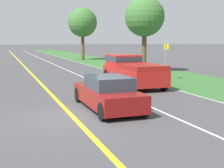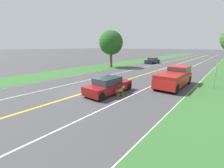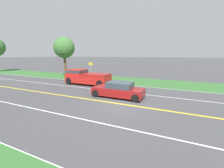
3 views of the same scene
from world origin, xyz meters
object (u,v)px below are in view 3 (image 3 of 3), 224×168
Objects in this scene: ego_car at (118,90)px; roadside_tree_right_near at (64,48)px; dog at (122,89)px; pickup_truck at (86,77)px; street_sign at (91,69)px.

roadside_tree_right_near is at bearing 58.89° from ego_car.
dog is (1.22, 0.11, -0.17)m from ego_car.
pickup_truck is at bearing 71.48° from dog.
ego_car is 0.79× the size of pickup_truck.
dog is 9.13m from street_sign.
ego_car is 1.23m from dog.
roadside_tree_right_near reaches higher than pickup_truck.
roadside_tree_right_near is (6.67, 12.95, 4.32)m from dog.
street_sign is (5.55, 7.15, 1.17)m from dog.
pickup_truck is 2.15× the size of street_sign.
pickup_truck reaches higher than dog.
pickup_truck is at bearing -156.74° from street_sign.
roadside_tree_right_near is at bearing 66.49° from dog.
street_sign is at bearing 55.89° from dog.
ego_car is at bearing -171.01° from dog.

